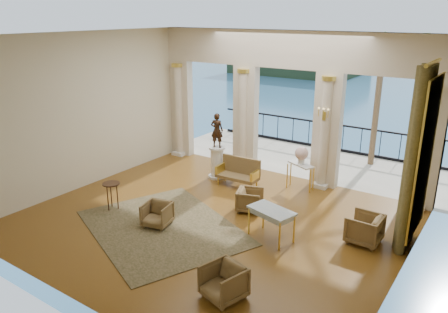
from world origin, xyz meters
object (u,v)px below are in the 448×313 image
Objects in this scene: armchair_c at (364,227)px; console_table at (301,168)px; armchair_a at (157,213)px; settee at (239,172)px; armchair_d at (250,199)px; pedestal at (217,163)px; statue at (217,130)px; side_table at (111,187)px; armchair_b at (223,281)px; game_table at (272,213)px.

armchair_c is 3.31m from console_table.
armchair_a is 3.37m from settee.
armchair_d is (-3.00, -0.04, -0.05)m from armchair_c.
armchair_c is 0.74× the size of pedestal.
armchair_c reaches higher than armchair_d.
statue is 3.72m from side_table.
console_table is 1.20× the size of side_table.
side_table reaches higher than armchair_b.
game_table is (-1.82, -1.04, 0.28)m from armchair_c.
armchair_a is at bearing 169.60° from armchair_b.
console_table reaches higher than armchair_d.
armchair_c is 6.38m from side_table.
side_table is at bearing -152.03° from game_table.
console_table is at bearing 116.49° from armchair_b.
armchair_c is 2.12m from game_table.
armchair_b is at bearing -66.92° from game_table.
pedestal is 1.06m from statue.
armchair_a is 0.99× the size of armchair_d.
game_table is at bearing -52.18° from console_table.
game_table is 1.59× the size of side_table.
console_table is 5.39m from side_table.
game_table is at bearing -150.41° from armchair_d.
game_table is (2.39, -2.34, 0.23)m from settee.
armchair_a is 4.88m from armchair_c.
console_table reaches higher than game_table.
settee is at bearing 135.20° from armchair_b.
pedestal is (-0.91, 0.14, 0.06)m from settee.
statue reaches higher than settee.
armchair_d is 0.50× the size of settee.
armchair_d is (1.43, 2.01, 0.00)m from armchair_a.
armchair_c reaches higher than side_table.
statue is at bearing 157.67° from game_table.
settee is 1.84m from console_table.
armchair_b reaches higher than armchair_a.
pedestal is (-3.65, 4.93, 0.13)m from armchair_b.
armchair_b is 3.77m from armchair_d.
armchair_a is 3.57m from pedestal.
settee is (-4.21, 1.31, 0.05)m from armchair_c.
armchair_a is 0.73× the size of console_table.
armchair_c is (1.46, 3.48, 0.02)m from armchair_b.
armchair_c is at bearing 82.58° from armchair_b.
armchair_c is 0.84× the size of console_table.
armchair_c reaches higher than armchair_a.
statue reaches higher than armchair_d.
pedestal is (-2.12, 1.49, 0.16)m from armchair_d.
console_table is (2.56, 0.63, 0.17)m from pedestal.
pedestal reaches higher than settee.
armchair_b is 5.52m from settee.
armchair_c is 3.00m from armchair_d.
armchair_d is 2.19m from console_table.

